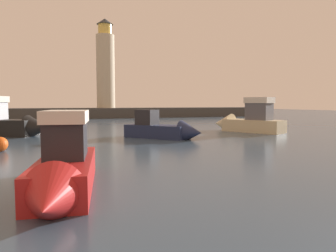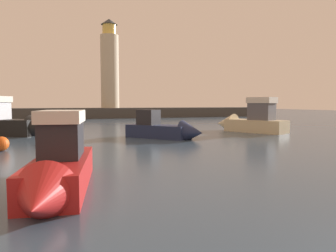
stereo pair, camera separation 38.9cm
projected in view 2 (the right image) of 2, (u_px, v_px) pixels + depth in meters
ground_plane at (122, 130)px, 33.92m from camera, size 220.00×220.00×0.00m
breakwater at (94, 113)px, 63.56m from camera, size 83.76×6.96×2.07m
lighthouse at (110, 66)px, 63.92m from camera, size 3.77×3.77×18.48m
motorboat_1 at (248, 121)px, 32.31m from camera, size 5.57×8.10×4.05m
motorboat_2 at (167, 130)px, 26.02m from camera, size 6.09×6.59×2.80m
motorboat_3 at (8, 123)px, 28.24m from camera, size 8.79×6.33×3.94m
motorboat_4 at (58, 167)px, 10.03m from camera, size 2.75×7.08×3.00m
mooring_buoy at (1, 144)px, 19.03m from camera, size 0.91×0.91×0.91m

